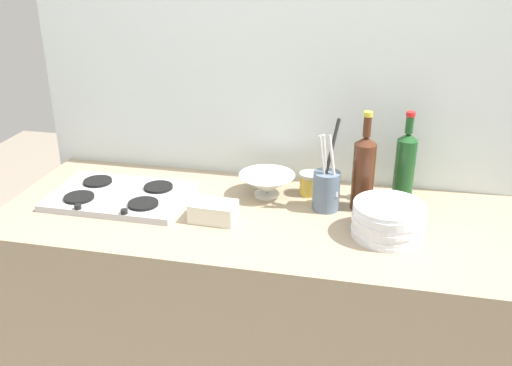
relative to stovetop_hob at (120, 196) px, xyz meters
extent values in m
cube|color=tan|center=(0.51, -0.01, -0.46)|extent=(1.80, 0.70, 0.90)
cube|color=silver|center=(0.51, 0.37, 0.17)|extent=(1.90, 0.06, 2.16)
cube|color=#B2B2B7|center=(0.00, 0.00, 0.00)|extent=(0.49, 0.32, 0.02)
cylinder|color=black|center=(-0.12, -0.07, 0.02)|extent=(0.11, 0.11, 0.01)
cylinder|color=black|center=(0.12, -0.07, 0.02)|extent=(0.11, 0.11, 0.01)
cylinder|color=black|center=(-0.12, 0.07, 0.02)|extent=(0.11, 0.11, 0.01)
cylinder|color=black|center=(0.12, 0.07, 0.02)|extent=(0.11, 0.11, 0.01)
cylinder|color=black|center=(-0.09, -0.15, 0.02)|extent=(0.02, 0.02, 0.02)
cylinder|color=black|center=(0.09, -0.15, 0.02)|extent=(0.02, 0.02, 0.02)
cylinder|color=white|center=(0.96, -0.07, -0.01)|extent=(0.23, 0.23, 0.01)
cylinder|color=white|center=(0.96, -0.07, 0.01)|extent=(0.23, 0.23, 0.01)
cylinder|color=white|center=(0.96, -0.07, 0.02)|extent=(0.23, 0.23, 0.01)
cylinder|color=white|center=(0.96, -0.07, 0.03)|extent=(0.23, 0.23, 0.01)
cylinder|color=white|center=(0.96, -0.07, 0.05)|extent=(0.23, 0.23, 0.01)
cylinder|color=white|center=(0.96, -0.07, 0.06)|extent=(0.23, 0.23, 0.01)
cylinder|color=white|center=(0.96, -0.07, 0.08)|extent=(0.23, 0.23, 0.01)
cylinder|color=white|center=(0.96, -0.06, 0.09)|extent=(0.23, 0.23, 0.01)
cylinder|color=#472314|center=(0.87, 0.12, 0.11)|extent=(0.08, 0.08, 0.24)
cone|color=#472314|center=(0.87, 0.12, 0.24)|extent=(0.08, 0.08, 0.03)
cylinder|color=#472314|center=(0.87, 0.12, 0.29)|extent=(0.03, 0.03, 0.07)
cylinder|color=gold|center=(0.87, 0.12, 0.33)|extent=(0.03, 0.03, 0.02)
cylinder|color=#19471E|center=(1.01, 0.21, 0.10)|extent=(0.07, 0.07, 0.24)
cone|color=#19471E|center=(1.01, 0.21, 0.23)|extent=(0.07, 0.07, 0.03)
cylinder|color=#19471E|center=(1.01, 0.21, 0.28)|extent=(0.03, 0.03, 0.06)
cylinder|color=#B21E1E|center=(1.01, 0.21, 0.32)|extent=(0.03, 0.03, 0.02)
cylinder|color=white|center=(0.52, 0.15, -0.01)|extent=(0.09, 0.09, 0.01)
cone|color=white|center=(0.52, 0.15, 0.03)|extent=(0.21, 0.21, 0.07)
cube|color=silver|center=(0.38, -0.09, 0.02)|extent=(0.16, 0.11, 0.07)
cylinder|color=slate|center=(0.74, 0.08, 0.06)|extent=(0.09, 0.09, 0.14)
cylinder|color=#B7B7B2|center=(0.74, 0.07, 0.16)|extent=(0.03, 0.03, 0.22)
cylinder|color=#B7B7B2|center=(0.76, 0.07, 0.15)|extent=(0.05, 0.04, 0.22)
cylinder|color=#262626|center=(0.75, 0.08, 0.18)|extent=(0.06, 0.06, 0.27)
cylinder|color=#B7B7B2|center=(0.73, 0.06, 0.16)|extent=(0.04, 0.03, 0.22)
cylinder|color=gold|center=(0.67, 0.20, 0.02)|extent=(0.08, 0.08, 0.07)
cylinder|color=beige|center=(0.67, 0.20, 0.06)|extent=(0.08, 0.08, 0.01)
camera|label=1|loc=(0.89, -1.74, 0.89)|focal=40.09mm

